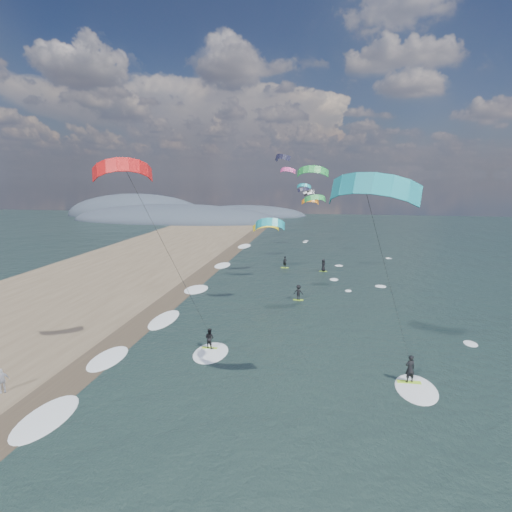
# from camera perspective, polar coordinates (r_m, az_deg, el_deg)

# --- Properties ---
(ground) EXTENTS (260.00, 260.00, 0.00)m
(ground) POSITION_cam_1_polar(r_m,az_deg,el_deg) (26.01, -2.25, -20.52)
(ground) COLOR black
(ground) RESTS_ON ground
(wet_sand_strip) EXTENTS (3.00, 240.00, 0.00)m
(wet_sand_strip) POSITION_cam_1_polar(r_m,az_deg,el_deg) (38.27, -17.28, -10.40)
(wet_sand_strip) COLOR #382D23
(wet_sand_strip) RESTS_ON ground
(coastal_hills) EXTENTS (80.00, 41.00, 15.00)m
(coastal_hills) POSITION_cam_1_polar(r_m,az_deg,el_deg) (139.37, -11.52, 4.98)
(coastal_hills) COLOR #3D4756
(coastal_hills) RESTS_ON ground
(kitesurfer_near_a) EXTENTS (8.10, 9.14, 14.19)m
(kitesurfer_near_a) POSITION_cam_1_polar(r_m,az_deg,el_deg) (22.72, 15.60, 3.57)
(kitesurfer_near_a) COLOR #A4E628
(kitesurfer_near_a) RESTS_ON ground
(kitesurfer_near_b) EXTENTS (7.04, 8.84, 15.07)m
(kitesurfer_near_b) POSITION_cam_1_polar(r_m,az_deg,el_deg) (29.05, -13.24, 3.00)
(kitesurfer_near_b) COLOR #A4E628
(kitesurfer_near_b) RESTS_ON ground
(far_kitesurfers) EXTENTS (6.73, 17.00, 1.76)m
(far_kitesurfers) POSITION_cam_1_polar(r_m,az_deg,el_deg) (54.82, 6.57, -2.64)
(far_kitesurfers) COLOR #A4E628
(far_kitesurfers) RESTS_ON ground
(bg_kite_field) EXTENTS (10.08, 72.77, 10.88)m
(bg_kite_field) POSITION_cam_1_polar(r_m,az_deg,el_deg) (76.59, 5.72, 8.98)
(bg_kite_field) COLOR green
(bg_kite_field) RESTS_ON ground
(shoreline_surf) EXTENTS (2.40, 79.40, 0.11)m
(shoreline_surf) POSITION_cam_1_polar(r_m,az_deg,el_deg) (41.84, -12.88, -8.35)
(shoreline_surf) COLOR white
(shoreline_surf) RESTS_ON ground
(beach_walker) EXTENTS (0.97, 0.89, 1.59)m
(beach_walker) POSITION_cam_1_polar(r_m,az_deg,el_deg) (32.23, -30.82, -14.06)
(beach_walker) COLOR #B7B8C2
(beach_walker) RESTS_ON ground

